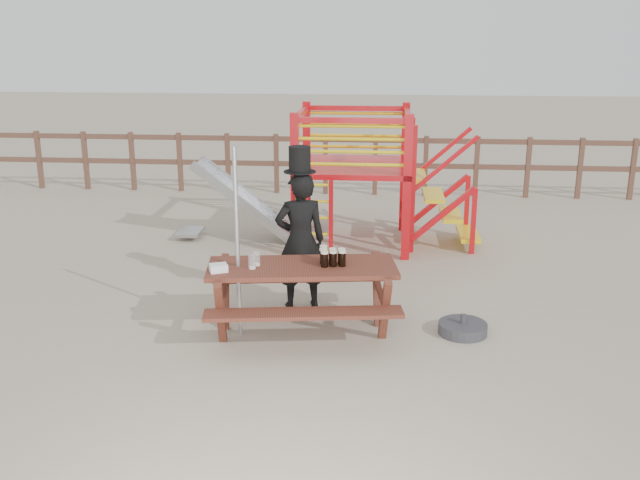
# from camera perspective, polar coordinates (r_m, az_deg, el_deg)

# --- Properties ---
(ground) EXTENTS (60.00, 60.00, 0.00)m
(ground) POSITION_cam_1_polar(r_m,az_deg,el_deg) (7.86, -0.05, -7.63)
(ground) COLOR tan
(ground) RESTS_ON ground
(back_fence) EXTENTS (15.09, 0.09, 1.20)m
(back_fence) POSITION_cam_1_polar(r_m,az_deg,el_deg) (14.38, 2.44, 6.56)
(back_fence) COLOR brown
(back_fence) RESTS_ON ground
(playground_fort) EXTENTS (4.71, 1.84, 2.10)m
(playground_fort) POSITION_cam_1_polar(r_m,az_deg,el_deg) (10.95, 2.27, 5.21)
(playground_fort) COLOR red
(playground_fort) RESTS_ON ground
(picnic_table) EXTENTS (2.20, 1.66, 0.78)m
(picnic_table) POSITION_cam_1_polar(r_m,az_deg,el_deg) (7.74, -1.43, -4.07)
(picnic_table) COLOR brown
(picnic_table) RESTS_ON ground
(man_with_hat) EXTENTS (0.69, 0.54, 1.94)m
(man_with_hat) POSITION_cam_1_polar(r_m,az_deg,el_deg) (8.37, -1.59, 0.24)
(man_with_hat) COLOR black
(man_with_hat) RESTS_ON ground
(metal_pole) EXTENTS (0.05, 0.05, 2.07)m
(metal_pole) POSITION_cam_1_polar(r_m,az_deg,el_deg) (7.60, -6.63, -0.29)
(metal_pole) COLOR #B2B2B7
(metal_pole) RESTS_ON ground
(parasol_base) EXTENTS (0.53, 0.53, 0.23)m
(parasol_base) POSITION_cam_1_polar(r_m,az_deg,el_deg) (8.03, 11.34, -6.94)
(parasol_base) COLOR #323237
(parasol_base) RESTS_ON ground
(paper_bag) EXTENTS (0.22, 0.20, 0.08)m
(paper_bag) POSITION_cam_1_polar(r_m,az_deg,el_deg) (7.51, -8.12, -2.23)
(paper_bag) COLOR white
(paper_bag) RESTS_ON picnic_table
(stout_pints) EXTENTS (0.29, 0.29, 0.17)m
(stout_pints) POSITION_cam_1_polar(r_m,az_deg,el_deg) (7.65, 0.93, -1.35)
(stout_pints) COLOR black
(stout_pints) RESTS_ON picnic_table
(empty_glasses) EXTENTS (0.11, 0.19, 0.15)m
(empty_glasses) POSITION_cam_1_polar(r_m,az_deg,el_deg) (7.60, -5.28, -1.67)
(empty_glasses) COLOR silver
(empty_glasses) RESTS_ON picnic_table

